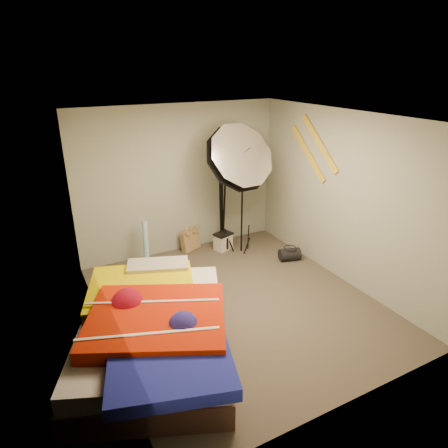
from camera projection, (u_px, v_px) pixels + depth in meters
floor at (238, 303)px, 5.50m from camera, size 4.00×4.00×0.00m
ceiling at (241, 118)px, 4.56m from camera, size 4.00×4.00×0.00m
wall_back at (180, 181)px, 6.67m from camera, size 3.50×0.00×3.50m
wall_front at (356, 295)px, 3.39m from camera, size 3.50×0.00×3.50m
wall_left at (98, 247)px, 4.27m from camera, size 0.00×4.00×4.00m
wall_right at (344, 199)px, 5.79m from camera, size 0.00×4.00×4.00m
tote_bag at (190, 240)px, 7.02m from camera, size 0.39×0.27×0.37m
wrapping_roll at (146, 245)px, 6.38m from camera, size 0.16×0.23×0.77m
camera_case at (223, 242)px, 7.04m from camera, size 0.33×0.28×0.28m
duffel_bag at (290, 254)px, 6.67m from camera, size 0.38×0.29×0.21m
wall_stripe_upper at (320, 144)px, 6.01m from camera, size 0.02×0.91×0.78m
wall_stripe_lower at (308, 154)px, 6.29m from camera, size 0.02×0.91×0.78m
bed at (155, 329)px, 4.43m from camera, size 2.31×2.79×0.66m
photo_umbrella at (237, 159)px, 6.20m from camera, size 1.36×0.99×2.36m
camera_tripod at (222, 204)px, 6.99m from camera, size 0.10×0.10×1.37m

